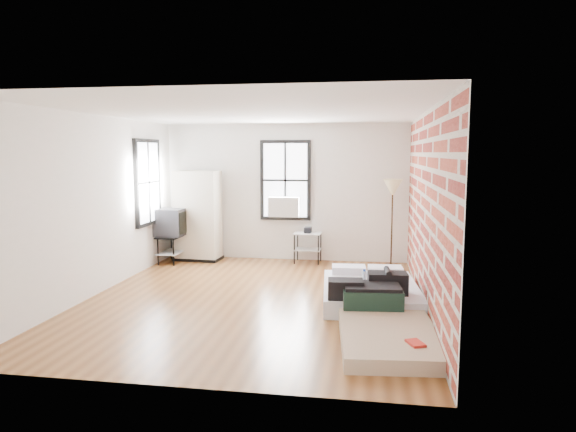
% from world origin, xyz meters
% --- Properties ---
extents(ground, '(6.00, 6.00, 0.00)m').
position_xyz_m(ground, '(0.00, 0.00, 0.00)').
color(ground, brown).
rests_on(ground, ground).
extents(room_shell, '(5.02, 6.02, 2.80)m').
position_xyz_m(room_shell, '(0.23, 0.36, 1.74)').
color(room_shell, silver).
rests_on(room_shell, ground).
extents(mattress_main, '(1.53, 1.98, 0.60)m').
position_xyz_m(mattress_main, '(1.75, 0.15, 0.17)').
color(mattress_main, silver).
rests_on(mattress_main, ground).
extents(mattress_bare, '(1.30, 2.21, 0.46)m').
position_xyz_m(mattress_bare, '(1.91, -1.20, 0.14)').
color(mattress_bare, tan).
rests_on(mattress_bare, ground).
extents(wardrobe, '(0.96, 0.59, 1.85)m').
position_xyz_m(wardrobe, '(-1.78, 2.65, 0.92)').
color(wardrobe, black).
rests_on(wardrobe, ground).
extents(side_table, '(0.56, 0.46, 0.72)m').
position_xyz_m(side_table, '(0.50, 2.72, 0.49)').
color(side_table, black).
rests_on(side_table, ground).
extents(floor_lamp, '(0.36, 0.36, 1.70)m').
position_xyz_m(floor_lamp, '(2.15, 2.65, 1.46)').
color(floor_lamp, black).
rests_on(floor_lamp, ground).
extents(tv_stand, '(0.57, 0.79, 1.10)m').
position_xyz_m(tv_stand, '(-2.21, 2.32, 0.79)').
color(tv_stand, black).
rests_on(tv_stand, ground).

